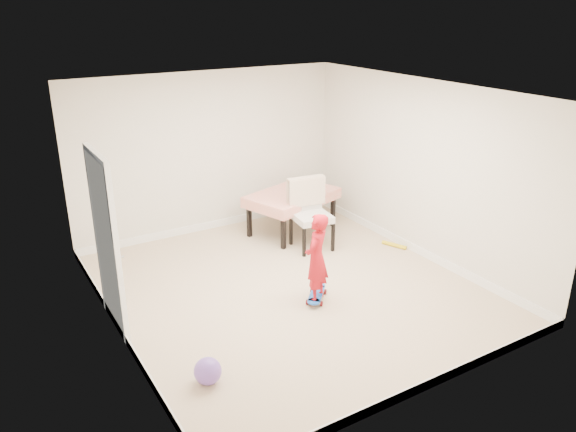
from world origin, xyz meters
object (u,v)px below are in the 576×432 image
dining_chair (312,215)px  balloon (208,371)px  skateboard (316,296)px  child (316,261)px  dining_table (292,212)px

dining_chair → balloon: size_ratio=3.87×
skateboard → child: child is taller
dining_chair → balloon: 3.53m
skateboard → dining_chair: bearing=12.3°
skateboard → child: size_ratio=0.50×
dining_table → skateboard: bearing=-131.6°
skateboard → balloon: (-1.88, -0.84, 0.10)m
child → balloon: 2.03m
dining_chair → skateboard: bearing=-113.6°
child → balloon: (-1.83, -0.78, -0.44)m
skateboard → dining_table: bearing=19.7°
dining_chair → balloon: (-2.71, -2.22, -0.40)m
dining_table → skateboard: 2.33m
skateboard → balloon: size_ratio=2.08×
dining_table → skateboard: (-0.93, -2.11, -0.29)m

